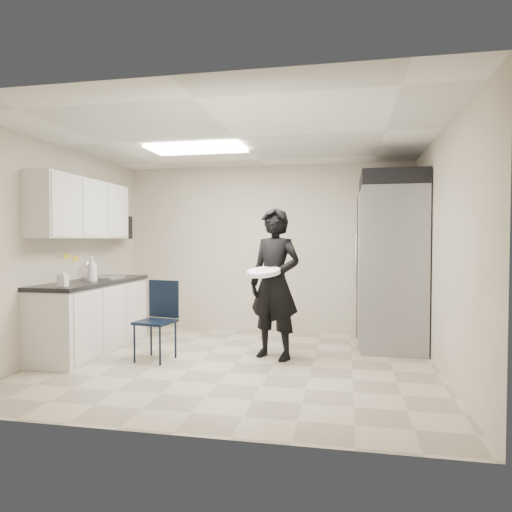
% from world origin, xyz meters
% --- Properties ---
extents(floor, '(4.50, 4.50, 0.00)m').
position_xyz_m(floor, '(0.00, 0.00, 0.00)').
color(floor, '#B5A88E').
rests_on(floor, ground).
extents(ceiling, '(4.50, 4.50, 0.00)m').
position_xyz_m(ceiling, '(0.00, 0.00, 2.60)').
color(ceiling, silver).
rests_on(ceiling, back_wall).
extents(back_wall, '(4.50, 0.00, 4.50)m').
position_xyz_m(back_wall, '(0.00, 2.00, 1.30)').
color(back_wall, '#BFB69D').
rests_on(back_wall, floor).
extents(left_wall, '(0.00, 4.00, 4.00)m').
position_xyz_m(left_wall, '(-2.25, 0.00, 1.30)').
color(left_wall, '#BFB69D').
rests_on(left_wall, floor).
extents(right_wall, '(0.00, 4.00, 4.00)m').
position_xyz_m(right_wall, '(2.25, 0.00, 1.30)').
color(right_wall, '#BFB69D').
rests_on(right_wall, floor).
extents(ceiling_panel, '(1.20, 0.60, 0.02)m').
position_xyz_m(ceiling_panel, '(-0.60, 0.40, 2.57)').
color(ceiling_panel, white).
rests_on(ceiling_panel, ceiling).
extents(lower_counter, '(0.60, 1.90, 0.86)m').
position_xyz_m(lower_counter, '(-1.95, 0.20, 0.43)').
color(lower_counter, silver).
rests_on(lower_counter, floor).
extents(countertop, '(0.64, 1.95, 0.05)m').
position_xyz_m(countertop, '(-1.95, 0.20, 0.89)').
color(countertop, black).
rests_on(countertop, lower_counter).
extents(sink, '(0.42, 0.40, 0.14)m').
position_xyz_m(sink, '(-1.93, 0.45, 0.87)').
color(sink, gray).
rests_on(sink, countertop).
extents(faucet, '(0.02, 0.02, 0.24)m').
position_xyz_m(faucet, '(-2.13, 0.45, 1.02)').
color(faucet, silver).
rests_on(faucet, countertop).
extents(upper_cabinets, '(0.35, 1.80, 0.75)m').
position_xyz_m(upper_cabinets, '(-2.08, 0.20, 1.83)').
color(upper_cabinets, silver).
rests_on(upper_cabinets, left_wall).
extents(towel_dispenser, '(0.22, 0.30, 0.35)m').
position_xyz_m(towel_dispenser, '(-2.14, 1.35, 1.62)').
color(towel_dispenser, black).
rests_on(towel_dispenser, left_wall).
extents(notice_sticker_left, '(0.00, 0.12, 0.07)m').
position_xyz_m(notice_sticker_left, '(-2.24, 0.10, 1.22)').
color(notice_sticker_left, yellow).
rests_on(notice_sticker_left, left_wall).
extents(notice_sticker_right, '(0.00, 0.12, 0.07)m').
position_xyz_m(notice_sticker_right, '(-2.24, 0.30, 1.18)').
color(notice_sticker_right, yellow).
rests_on(notice_sticker_right, left_wall).
extents(commercial_fridge, '(0.80, 1.35, 2.10)m').
position_xyz_m(commercial_fridge, '(1.83, 1.27, 1.05)').
color(commercial_fridge, gray).
rests_on(commercial_fridge, floor).
extents(fridge_compressor, '(0.80, 1.35, 0.20)m').
position_xyz_m(fridge_compressor, '(1.83, 1.27, 2.20)').
color(fridge_compressor, black).
rests_on(fridge_compressor, commercial_fridge).
extents(folding_chair, '(0.46, 0.46, 0.91)m').
position_xyz_m(folding_chair, '(-0.97, -0.07, 0.46)').
color(folding_chair, black).
rests_on(folding_chair, floor).
extents(man_tuxedo, '(0.78, 0.66, 1.81)m').
position_xyz_m(man_tuxedo, '(0.40, 0.30, 0.91)').
color(man_tuxedo, black).
rests_on(man_tuxedo, floor).
extents(bucket_lid, '(0.51, 0.51, 0.05)m').
position_xyz_m(bucket_lid, '(0.31, 0.07, 1.06)').
color(bucket_lid, white).
rests_on(bucket_lid, man_tuxedo).
extents(soap_bottle_a, '(0.14, 0.14, 0.32)m').
position_xyz_m(soap_bottle_a, '(-1.80, -0.05, 1.07)').
color(soap_bottle_a, white).
rests_on(soap_bottle_a, countertop).
extents(soap_bottle_b, '(0.10, 0.10, 0.21)m').
position_xyz_m(soap_bottle_b, '(-1.84, -0.57, 1.01)').
color(soap_bottle_b, '#A4A6B0').
rests_on(soap_bottle_b, countertop).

